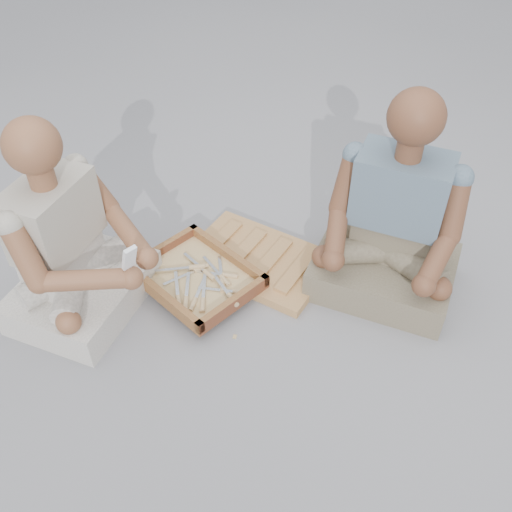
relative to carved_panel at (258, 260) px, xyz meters
The scene contains 33 objects.
ground 0.41m from the carved_panel, 63.01° to the right, with size 60.00×60.00×0.00m, color gray.
carved_panel is the anchor object (origin of this frame).
tool_tray 0.31m from the carved_panel, 120.73° to the right, with size 0.59×0.52×0.06m.
chisel_0 0.32m from the carved_panel, 130.26° to the right, with size 0.19×0.15×0.02m.
chisel_1 0.32m from the carved_panel, 83.21° to the right, with size 0.20×0.13×0.02m.
chisel_2 0.23m from the carved_panel, 104.42° to the right, with size 0.20×0.12×0.02m.
chisel_3 0.40m from the carved_panel, 102.41° to the right, with size 0.08×0.22×0.02m.
chisel_4 0.39m from the carved_panel, 97.83° to the right, with size 0.12×0.20×0.02m.
chisel_5 0.43m from the carved_panel, 105.65° to the right, with size 0.13×0.20×0.02m.
chisel_6 0.30m from the carved_panel, 127.79° to the right, with size 0.12×0.20×0.02m.
chisel_7 0.45m from the carved_panel, 108.79° to the right, with size 0.15×0.18×0.02m.
chisel_8 0.27m from the carved_panel, 119.66° to the right, with size 0.21×0.09×0.02m.
chisel_9 0.21m from the carved_panel, 105.81° to the right, with size 0.21×0.09×0.02m.
chisel_10 0.25m from the carved_panel, 99.94° to the right, with size 0.14×0.19×0.02m.
chisel_11 0.27m from the carved_panel, 81.78° to the right, with size 0.21×0.09×0.02m.
wood_chip_0 0.28m from the carved_panel, 153.20° to the right, with size 0.02×0.01×0.00m, color #CEBC79.
wood_chip_1 0.18m from the carved_panel, 156.39° to the right, with size 0.02×0.01×0.00m, color #CEBC79.
wood_chip_2 0.45m from the carved_panel, 73.56° to the right, with size 0.02×0.01×0.00m, color #CEBC79.
wood_chip_3 0.09m from the carved_panel, 40.17° to the left, with size 0.02×0.01×0.00m, color #CEBC79.
wood_chip_4 0.27m from the carved_panel, behind, with size 0.02×0.01×0.00m, color #CEBC79.
wood_chip_5 0.33m from the carved_panel, behind, with size 0.02×0.01×0.00m, color #CEBC79.
wood_chip_6 0.23m from the carved_panel, 166.12° to the right, with size 0.02×0.01×0.00m, color #CEBC79.
wood_chip_7 0.33m from the carved_panel, 126.54° to the right, with size 0.02×0.01×0.00m, color #CEBC79.
wood_chip_8 0.33m from the carved_panel, 91.96° to the right, with size 0.02×0.01×0.00m, color #CEBC79.
wood_chip_9 0.54m from the carved_panel, 151.68° to the right, with size 0.02×0.01×0.00m, color #CEBC79.
wood_chip_10 0.41m from the carved_panel, 89.42° to the right, with size 0.02×0.01×0.00m, color #CEBC79.
wood_chip_11 0.06m from the carved_panel, 163.12° to the left, with size 0.02×0.01×0.00m, color #CEBC79.
wood_chip_12 0.02m from the carved_panel, 147.61° to the left, with size 0.02×0.01×0.00m, color #CEBC79.
wood_chip_13 0.31m from the carved_panel, 146.40° to the right, with size 0.02×0.01×0.00m, color #CEBC79.
wood_chip_14 0.38m from the carved_panel, 133.39° to the right, with size 0.02×0.01×0.00m, color #CEBC79.
craftsman 0.83m from the carved_panel, 132.76° to the right, with size 0.61×0.61×0.87m.
companion 0.63m from the carved_panel, 16.45° to the left, with size 0.63×0.53×0.91m.
mobile_phone 0.75m from the carved_panel, 108.87° to the right, with size 0.07×0.06×0.12m.
Camera 1 is at (0.73, -1.32, 1.81)m, focal length 40.00 mm.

